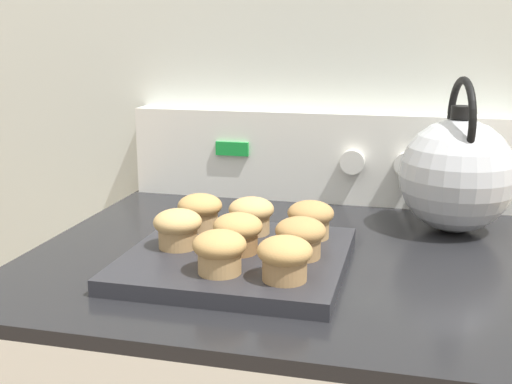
# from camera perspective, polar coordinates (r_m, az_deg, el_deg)

# --- Properties ---
(wall_back) EXTENTS (8.00, 0.05, 2.40)m
(wall_back) POSITION_cam_1_polar(r_m,az_deg,el_deg) (1.27, 6.21, 12.18)
(wall_back) COLOR silver
(wall_back) RESTS_ON ground_plane
(control_panel) EXTENTS (0.74, 0.07, 0.17)m
(control_panel) POSITION_cam_1_polar(r_m,az_deg,el_deg) (1.24, 5.73, 3.14)
(control_panel) COLOR white
(control_panel) RESTS_ON stove_range
(muffin_pan) EXTENTS (0.30, 0.30, 0.02)m
(muffin_pan) POSITION_cam_1_polar(r_m,az_deg,el_deg) (0.90, -1.66, -5.96)
(muffin_pan) COLOR #28282D
(muffin_pan) RESTS_ON stove_range
(muffin_r0_c1) EXTENTS (0.07, 0.07, 0.06)m
(muffin_r0_c1) POSITION_cam_1_polar(r_m,az_deg,el_deg) (0.81, -3.26, -5.22)
(muffin_r0_c1) COLOR tan
(muffin_r0_c1) RESTS_ON muffin_pan
(muffin_r0_c2) EXTENTS (0.07, 0.07, 0.06)m
(muffin_r0_c2) POSITION_cam_1_polar(r_m,az_deg,el_deg) (0.79, 2.57, -5.80)
(muffin_r0_c2) COLOR #A37A4C
(muffin_r0_c2) RESTS_ON muffin_pan
(muffin_r1_c0) EXTENTS (0.07, 0.07, 0.06)m
(muffin_r1_c0) POSITION_cam_1_polar(r_m,az_deg,el_deg) (0.91, -6.97, -3.13)
(muffin_r1_c0) COLOR tan
(muffin_r1_c0) RESTS_ON muffin_pan
(muffin_r1_c1) EXTENTS (0.07, 0.07, 0.06)m
(muffin_r1_c1) POSITION_cam_1_polar(r_m,az_deg,el_deg) (0.88, -1.63, -3.55)
(muffin_r1_c1) COLOR olive
(muffin_r1_c1) RESTS_ON muffin_pan
(muffin_r1_c2) EXTENTS (0.07, 0.07, 0.06)m
(muffin_r1_c2) POSITION_cam_1_polar(r_m,az_deg,el_deg) (0.87, 3.97, -3.94)
(muffin_r1_c2) COLOR #A37A4C
(muffin_r1_c2) RESTS_ON muffin_pan
(muffin_r2_c0) EXTENTS (0.07, 0.07, 0.06)m
(muffin_r2_c0) POSITION_cam_1_polar(r_m,az_deg,el_deg) (0.99, -5.00, -1.65)
(muffin_r2_c0) COLOR tan
(muffin_r2_c0) RESTS_ON muffin_pan
(muffin_r2_c1) EXTENTS (0.07, 0.07, 0.06)m
(muffin_r2_c1) POSITION_cam_1_polar(r_m,az_deg,el_deg) (0.97, -0.41, -1.99)
(muffin_r2_c1) COLOR tan
(muffin_r2_c1) RESTS_ON muffin_pan
(muffin_r2_c2) EXTENTS (0.07, 0.07, 0.06)m
(muffin_r2_c2) POSITION_cam_1_polar(r_m,az_deg,el_deg) (0.95, 4.88, -2.33)
(muffin_r2_c2) COLOR tan
(muffin_r2_c2) RESTS_ON muffin_pan
(tea_kettle) EXTENTS (0.19, 0.22, 0.25)m
(tea_kettle) POSITION_cam_1_polar(r_m,az_deg,el_deg) (1.09, 17.41, 1.62)
(tea_kettle) COLOR silver
(tea_kettle) RESTS_ON stove_range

